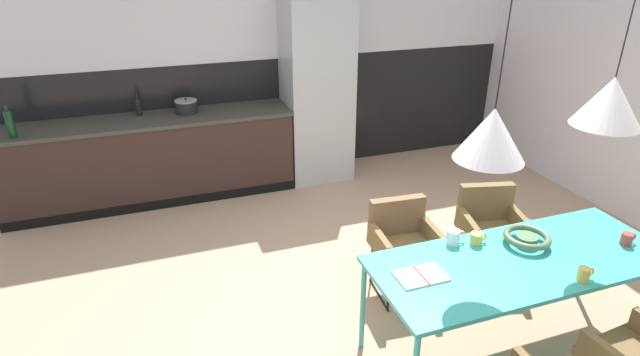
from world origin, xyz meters
name	(u,v)px	position (x,y,z in m)	size (l,w,h in m)	color
ground_plane	(374,308)	(0.00, 0.00, 0.00)	(8.13, 8.13, 0.00)	tan
back_wall_splashback_dark	(275,115)	(0.00, 2.90, 0.69)	(6.25, 0.12, 1.38)	black
kitchen_counter	(153,159)	(-1.48, 2.54, 0.46)	(3.03, 0.63, 0.92)	#34221E
refrigerator_column	(317,91)	(0.41, 2.54, 1.05)	(0.74, 0.60, 2.10)	#ADAFB2
dining_table	(522,264)	(0.69, -0.69, 0.70)	(1.98, 0.78, 0.74)	teal
armchair_far_side	(402,235)	(0.31, 0.19, 0.49)	(0.52, 0.51, 0.75)	brown
armchair_corner_seat	(490,220)	(1.10, 0.15, 0.50)	(0.58, 0.57, 0.77)	brown
fruit_bowl	(527,238)	(0.83, -0.55, 0.79)	(0.31, 0.31, 0.08)	#4C704C
open_book	(421,276)	(-0.02, -0.64, 0.75)	(0.30, 0.20, 0.02)	white
mug_wide_latte	(627,239)	(1.46, -0.78, 0.79)	(0.12, 0.07, 0.08)	#B23D33
mug_glass_clear	(584,274)	(0.88, -1.00, 0.79)	(0.11, 0.07, 0.09)	gold
mug_dark_espresso	(477,238)	(0.52, -0.44, 0.78)	(0.12, 0.08, 0.08)	gold
mug_tall_blue	(454,237)	(0.37, -0.38, 0.79)	(0.13, 0.09, 0.10)	white
cooking_pot	(186,106)	(-1.05, 2.60, 0.99)	(0.24, 0.24, 0.16)	black
bottle_wine_green	(10,124)	(-2.67, 2.36, 1.05)	(0.07, 0.07, 0.32)	#0F3319
bottle_oil_tall	(138,106)	(-1.54, 2.68, 1.02)	(0.06, 0.06, 0.25)	black
pendant_lamp_over_table_near	(491,134)	(0.30, -0.69, 1.64)	(0.39, 0.39, 1.23)	black
pendant_lamp_over_table_far	(610,102)	(1.09, -0.70, 1.74)	(0.39, 0.39, 1.12)	black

